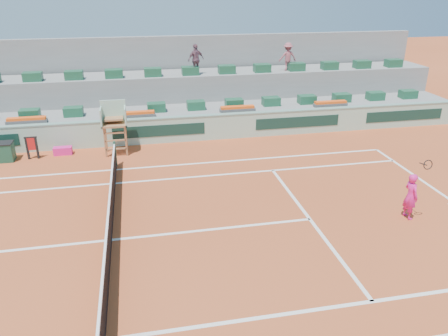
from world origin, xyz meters
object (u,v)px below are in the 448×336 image
Objects in this scene: player_bag at (63,151)px; tennis_player at (411,196)px; drink_cooler_a at (4,152)px; umpire_chair at (114,120)px.

tennis_player is (12.03, -8.27, 0.62)m from player_bag.
drink_cooler_a is 16.45m from tennis_player.
umpire_chair reaches higher than player_bag.
drink_cooler_a is at bearing 151.00° from tennis_player.
drink_cooler_a reaches higher than player_bag.
tennis_player is at bearing -29.00° from drink_cooler_a.
umpire_chair is 2.86× the size of drink_cooler_a.
tennis_player is (9.63, -8.01, -0.74)m from umpire_chair.
player_bag is 14.61m from tennis_player.
drink_cooler_a is (-4.76, -0.03, -1.12)m from umpire_chair.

